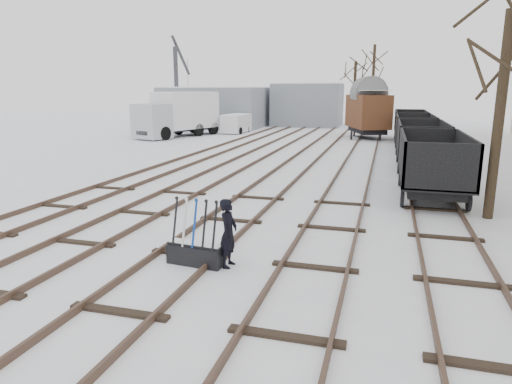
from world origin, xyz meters
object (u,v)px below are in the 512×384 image
ground_frame (196,252)px  freight_wagon_a (432,173)px  panel_van (236,123)px  lorry (178,114)px  box_van_wagon (368,110)px  crane (178,103)px  worker (228,233)px

ground_frame → freight_wagon_a: freight_wagon_a is taller
panel_van → lorry: bearing=-125.5°
ground_frame → box_van_wagon: 29.25m
crane → worker: bearing=-69.4°
worker → crane: 40.01m
box_van_wagon → lorry: 15.43m
panel_van → crane: crane is taller
freight_wagon_a → lorry: lorry is taller
ground_frame → worker: 0.90m
worker → ground_frame: bearing=98.8°
ground_frame → crane: crane is taller
worker → crane: bearing=28.2°
panel_van → crane: 9.89m
worker → crane: (-18.13, 35.63, 1.64)m
worker → freight_wagon_a: bearing=-28.9°
worker → panel_van: 31.93m
lorry → crane: crane is taller
box_van_wagon → crane: crane is taller
freight_wagon_a → panel_van: freight_wagon_a is taller
lorry → crane: (-4.67, 9.78, 0.53)m
ground_frame → lorry: 28.94m
ground_frame → panel_van: 31.80m
ground_frame → panel_van: (-9.16, 30.45, 0.59)m
crane → box_van_wagon: bearing=-24.9°
ground_frame → lorry: bearing=122.4°
box_van_wagon → lorry: bearing=172.2°
ground_frame → worker: (0.75, 0.10, 0.49)m
worker → box_van_wagon: bearing=-2.0°
worker → freight_wagon_a: freight_wagon_a is taller
worker → panel_van: size_ratio=0.40×
ground_frame → box_van_wagon: (2.39, 29.09, 1.92)m
ground_frame → crane: 39.79m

